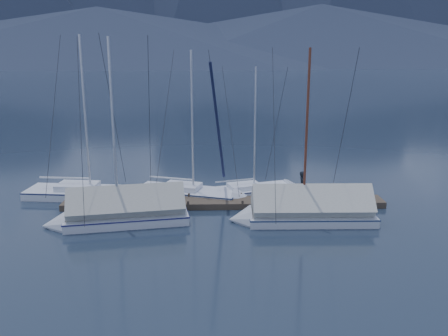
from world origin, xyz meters
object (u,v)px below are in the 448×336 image
Objects in this scene: sailboat_open_left at (100,195)px; sailboat_open_mid at (201,195)px; sailboat_open_right at (261,191)px; sailboat_covered_far at (115,214)px; person at (302,186)px; sailboat_covered_near at (300,212)px.

sailboat_open_left is 6.06m from sailboat_open_mid.
sailboat_open_right is 0.83× the size of sailboat_covered_far.
sailboat_covered_far reaches higher than person.
sailboat_open_mid is 0.93× the size of sailboat_covered_far.
sailboat_covered_far is 10.28m from person.
sailboat_open_right is at bearing 32.54° from sailboat_covered_far.
person is (5.69, -1.66, 1.01)m from sailboat_open_mid.
sailboat_open_mid reaches higher than person.
sailboat_covered_far reaches higher than sailboat_open_right.
sailboat_covered_far is (-7.90, -5.04, 0.35)m from sailboat_open_right.
sailboat_open_left is 1.02× the size of sailboat_covered_far.
sailboat_open_mid is 6.58m from sailboat_covered_near.
sailboat_open_mid is 1.12× the size of sailboat_open_right.
sailboat_open_left is 1.07× the size of sailboat_covered_near.
sailboat_open_right is 0.87× the size of sailboat_covered_near.
sailboat_covered_far is at bearing -179.75° from sailboat_covered_near.
sailboat_open_left is 12.00m from sailboat_covered_near.
sailboat_open_left is at bearing 81.03° from person.
sailboat_open_left reaches higher than sailboat_covered_far.
sailboat_open_left reaches higher than sailboat_open_mid.
sailboat_covered_near is (1.50, -5.00, 0.33)m from sailboat_open_right.
sailboat_open_mid is at bearing 73.89° from person.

